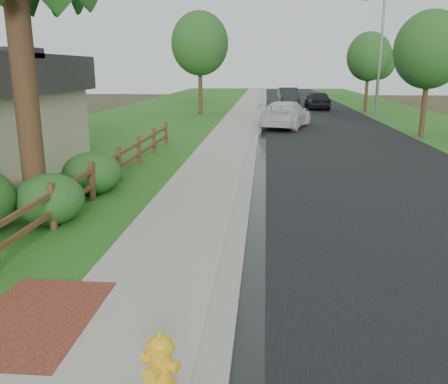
# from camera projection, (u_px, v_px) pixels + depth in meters

# --- Properties ---
(ground) EXTENTS (120.00, 120.00, 0.00)m
(ground) POSITION_uv_depth(u_px,v_px,m) (201.00, 298.00, 7.37)
(ground) COLOR #38311E
(road) EXTENTS (8.00, 90.00, 0.02)m
(road) POSITION_uv_depth(u_px,v_px,m) (308.00, 110.00, 40.72)
(road) COLOR black
(road) RESTS_ON ground
(curb) EXTENTS (0.40, 90.00, 0.12)m
(curb) POSITION_uv_depth(u_px,v_px,m) (259.00, 109.00, 41.06)
(curb) COLOR gray
(curb) RESTS_ON ground
(wet_gutter) EXTENTS (0.50, 90.00, 0.00)m
(wet_gutter) POSITION_uv_depth(u_px,v_px,m) (263.00, 110.00, 41.04)
(wet_gutter) COLOR black
(wet_gutter) RESTS_ON road
(sidewalk) EXTENTS (2.20, 90.00, 0.10)m
(sidewalk) POSITION_uv_depth(u_px,v_px,m) (244.00, 109.00, 41.17)
(sidewalk) COLOR #9C9488
(sidewalk) RESTS_ON ground
(grass_strip) EXTENTS (1.60, 90.00, 0.06)m
(grass_strip) POSITION_uv_depth(u_px,v_px,m) (223.00, 109.00, 41.33)
(grass_strip) COLOR #1A5919
(grass_strip) RESTS_ON ground
(lawn_near) EXTENTS (9.00, 90.00, 0.04)m
(lawn_near) POSITION_uv_depth(u_px,v_px,m) (164.00, 109.00, 41.77)
(lawn_near) COLOR #1A5919
(lawn_near) RESTS_ON ground
(verge_far) EXTENTS (6.00, 90.00, 0.04)m
(verge_far) POSITION_uv_depth(u_px,v_px,m) (390.00, 110.00, 40.14)
(verge_far) COLOR #1A5919
(verge_far) RESTS_ON ground
(brick_patch) EXTENTS (1.60, 2.40, 0.11)m
(brick_patch) POSITION_uv_depth(u_px,v_px,m) (34.00, 322.00, 6.57)
(brick_patch) COLOR maroon
(brick_patch) RESTS_ON ground
(ranch_fence) EXTENTS (0.12, 16.92, 1.10)m
(ranch_fence) POSITION_uv_depth(u_px,v_px,m) (107.00, 170.00, 13.68)
(ranch_fence) COLOR #492818
(ranch_fence) RESTS_ON ground
(fire_hydrant) EXTENTS (0.48, 0.39, 0.73)m
(fire_hydrant) POSITION_uv_depth(u_px,v_px,m) (160.00, 365.00, 4.98)
(fire_hydrant) COLOR yellow
(fire_hydrant) RESTS_ON sidewalk
(white_suv) EXTENTS (3.58, 5.83, 1.58)m
(white_suv) POSITION_uv_depth(u_px,v_px,m) (286.00, 114.00, 28.28)
(white_suv) COLOR silver
(white_suv) RESTS_ON road
(dark_car_mid) EXTENTS (2.02, 4.73, 1.59)m
(dark_car_mid) POSITION_uv_depth(u_px,v_px,m) (318.00, 100.00, 41.43)
(dark_car_mid) COLOR black
(dark_car_mid) RESTS_ON road
(dark_car_far) EXTENTS (2.04, 5.18, 1.68)m
(dark_car_far) POSITION_uv_depth(u_px,v_px,m) (288.00, 96.00, 45.61)
(dark_car_far) COLOR black
(dark_car_far) RESTS_ON road
(streetlight) EXTENTS (1.78, 0.91, 8.16)m
(streetlight) POSITION_uv_depth(u_px,v_px,m) (379.00, 51.00, 32.29)
(streetlight) COLOR gray
(streetlight) RESTS_ON ground
(boulder) EXTENTS (1.31, 1.13, 0.74)m
(boulder) POSITION_uv_depth(u_px,v_px,m) (14.00, 183.00, 13.17)
(boulder) COLOR brown
(boulder) RESTS_ON ground
(shrub_a) EXTENTS (1.93, 1.93, 1.17)m
(shrub_a) POSITION_uv_depth(u_px,v_px,m) (50.00, 199.00, 10.74)
(shrub_a) COLOR #1F4518
(shrub_a) RESTS_ON ground
(shrub_c) EXTENTS (1.72, 1.72, 1.20)m
(shrub_c) POSITION_uv_depth(u_px,v_px,m) (92.00, 173.00, 13.36)
(shrub_c) COLOR #1F4518
(shrub_c) RESTS_ON ground
(tree_near_right) EXTENTS (3.49, 3.49, 6.29)m
(tree_near_right) POSITION_uv_depth(u_px,v_px,m) (430.00, 50.00, 23.47)
(tree_near_right) COLOR #3A2A17
(tree_near_right) RESTS_ON ground
(tree_mid_left) EXTENTS (4.26, 4.26, 7.62)m
(tree_mid_left) POSITION_uv_depth(u_px,v_px,m) (200.00, 44.00, 35.21)
(tree_mid_left) COLOR #3A2A17
(tree_mid_left) RESTS_ON ground
(tree_mid_right) EXTENTS (3.47, 3.47, 6.29)m
(tree_mid_right) POSITION_uv_depth(u_px,v_px,m) (369.00, 57.00, 37.38)
(tree_mid_right) COLOR #3A2A17
(tree_mid_right) RESTS_ON ground
(tree_far_right) EXTENTS (3.16, 3.16, 5.83)m
(tree_far_right) POSITION_uv_depth(u_px,v_px,m) (379.00, 62.00, 46.97)
(tree_far_right) COLOR #3A2A17
(tree_far_right) RESTS_ON ground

